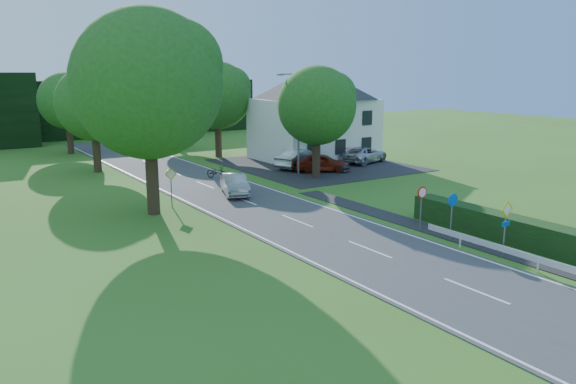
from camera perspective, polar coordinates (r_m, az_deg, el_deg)
road at (r=32.55m, az=-1.03°, el=-2.22°), size 7.00×80.00×0.04m
parking_pad at (r=49.68m, az=2.76°, el=2.78°), size 14.00×16.00×0.04m
line_edge_left at (r=31.00m, az=-6.13°, el=-2.98°), size 0.12×80.00×0.01m
line_edge_right at (r=34.32m, az=3.58°, el=-1.45°), size 0.12×80.00×0.01m
line_centre at (r=32.54m, az=-1.03°, el=-2.18°), size 0.12×80.00×0.01m
tree_main at (r=32.63m, az=-13.95°, el=7.79°), size 9.40×9.40×11.64m
tree_left_far at (r=48.34m, az=-19.07°, el=6.97°), size 7.00×7.00×8.58m
tree_right_far at (r=54.32m, az=-7.17°, el=8.30°), size 7.40×7.40×9.09m
tree_left_back at (r=60.14m, az=-21.44°, el=7.44°), size 6.60×6.60×8.07m
tree_right_back at (r=61.27m, az=-11.31°, el=7.87°), size 6.20×6.20×7.56m
tree_right_mid at (r=43.09m, az=2.93°, el=7.06°), size 7.00×7.00×8.58m
treeline_right at (r=76.96m, az=-14.41°, el=8.35°), size 30.00×5.00×7.00m
house_white at (r=52.76m, az=2.67°, el=8.12°), size 10.60×8.40×8.60m
streetlight at (r=44.46m, az=0.94°, el=7.46°), size 2.03×0.18×8.00m
sign_priority_right at (r=26.41m, az=21.28°, el=-2.50°), size 0.78×0.09×2.59m
sign_roundabout at (r=28.22m, az=16.34°, el=-1.51°), size 0.64×0.08×2.37m
sign_speed_limit at (r=29.49m, az=13.44°, el=-0.58°), size 0.64×0.11×2.37m
sign_priority_left at (r=34.58m, az=-11.80°, el=1.26°), size 0.78×0.09×2.44m
moving_car at (r=37.56m, az=-5.44°, el=0.78°), size 2.73×4.45×1.38m
motorcycle at (r=43.33m, az=-7.24°, el=2.02°), size 1.40×2.05×1.02m
parked_car_red at (r=46.12m, az=3.38°, el=2.99°), size 4.62×3.64×1.47m
parked_car_silver_a at (r=47.83m, az=1.13°, el=3.45°), size 5.32×3.56×1.66m
parked_car_grey at (r=46.54m, az=3.59°, el=2.97°), size 4.48×4.46×1.30m
parked_car_silver_b at (r=51.13m, az=7.76°, el=3.78°), size 5.61×3.80×1.43m
parasol at (r=48.00m, az=6.07°, el=3.51°), size 2.49×2.52×1.81m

